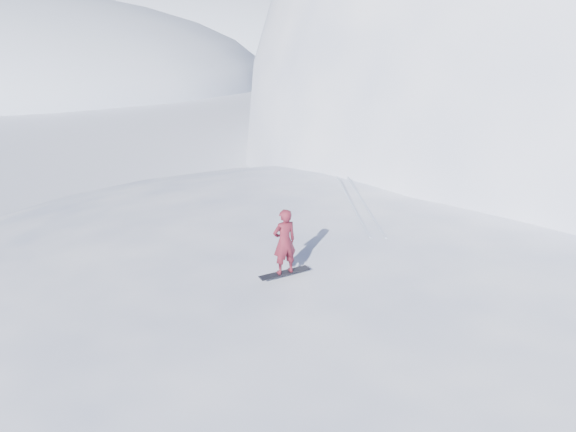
# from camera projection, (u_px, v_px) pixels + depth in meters

# --- Properties ---
(ground) EXTENTS (400.00, 400.00, 0.00)m
(ground) POSITION_uv_depth(u_px,v_px,m) (400.00, 365.00, 12.92)
(ground) COLOR white
(ground) RESTS_ON ground
(near_ridge) EXTENTS (36.00, 28.00, 4.80)m
(near_ridge) POSITION_uv_depth(u_px,v_px,m) (421.00, 305.00, 15.63)
(near_ridge) COLOR white
(near_ridge) RESTS_ON ground
(peak_shoulder) EXTENTS (28.00, 24.00, 18.00)m
(peak_shoulder) POSITION_uv_depth(u_px,v_px,m) (529.00, 165.00, 30.75)
(peak_shoulder) COLOR white
(peak_shoulder) RESTS_ON ground
(far_ridge_c) EXTENTS (140.00, 90.00, 36.00)m
(far_ridge_c) POSITION_uv_depth(u_px,v_px,m) (168.00, 58.00, 118.44)
(far_ridge_c) COLOR white
(far_ridge_c) RESTS_ON ground
(wind_bumps) EXTENTS (16.00, 14.40, 1.00)m
(wind_bumps) POSITION_uv_depth(u_px,v_px,m) (372.00, 318.00, 14.94)
(wind_bumps) COLOR white
(wind_bumps) RESTS_ON ground
(snowboard) EXTENTS (1.22, 0.90, 0.02)m
(snowboard) POSITION_uv_depth(u_px,v_px,m) (285.00, 273.00, 12.38)
(snowboard) COLOR black
(snowboard) RESTS_ON near_ridge
(snowboarder) EXTENTS (0.71, 0.65, 1.62)m
(snowboarder) POSITION_uv_depth(u_px,v_px,m) (284.00, 242.00, 12.09)
(snowboarder) COLOR maroon
(snowboarder) RESTS_ON snowboard
(board_tracks) EXTENTS (1.39, 5.94, 0.04)m
(board_tracks) POSITION_uv_depth(u_px,v_px,m) (358.00, 202.00, 17.17)
(board_tracks) COLOR silver
(board_tracks) RESTS_ON ground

